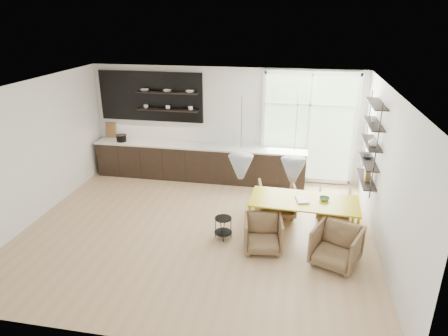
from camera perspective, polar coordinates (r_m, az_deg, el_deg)
room at (r=8.55m, az=1.51°, el=2.94°), size 7.02×6.01×2.91m
kitchen_run at (r=10.55m, az=-4.00°, el=1.60°), size 5.54×0.69×2.75m
right_shelving at (r=8.60m, az=20.24°, el=3.03°), size 0.26×1.22×1.90m
dining_table at (r=7.95m, az=11.35°, el=-4.86°), size 2.12×1.03×0.76m
armchair_back_left at (r=8.80m, az=7.53°, el=-4.41°), size 0.90×0.92×0.72m
armchair_back_right at (r=8.94m, az=15.38°, el=-4.93°), size 0.74×0.75×0.64m
armchair_front_left at (r=7.54m, az=5.61°, el=-9.36°), size 0.79×0.80×0.65m
armchair_front_right at (r=7.36m, az=15.75°, el=-10.71°), size 1.00×1.01×0.71m
wire_stool at (r=7.87m, az=-0.12°, el=-8.15°), size 0.35×0.35×0.44m
table_book at (r=7.87m, az=10.32°, el=-4.53°), size 0.30×0.35×0.03m
table_bowl at (r=7.99m, az=14.15°, el=-4.29°), size 0.24×0.24×0.06m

